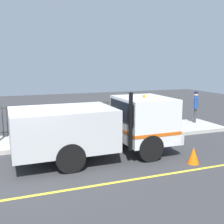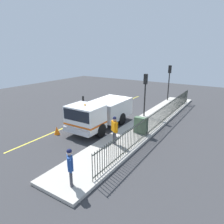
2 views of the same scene
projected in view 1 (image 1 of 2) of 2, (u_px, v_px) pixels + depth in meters
ground_plane at (29, 170)px, 9.18m from camera, size 44.04×44.04×0.00m
sidewalk_slab at (22, 142)px, 12.06m from camera, size 2.54×20.02×0.17m
lane_marking at (35, 195)px, 7.41m from camera, size 0.12×18.02×0.01m
work_truck at (104, 124)px, 10.28m from camera, size 2.42×6.00×2.47m
worker_standing at (127, 109)px, 13.41m from camera, size 0.55×0.48×1.79m
pedestrian_distant at (196, 103)px, 15.48m from camera, size 0.51×0.49×1.73m
iron_fence at (20, 120)px, 12.89m from camera, size 0.04×17.05×1.38m
utility_cabinet at (73, 121)px, 13.21m from camera, size 0.90×0.41×1.14m
traffic_cone at (193, 155)px, 9.71m from camera, size 0.41×0.41×0.58m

